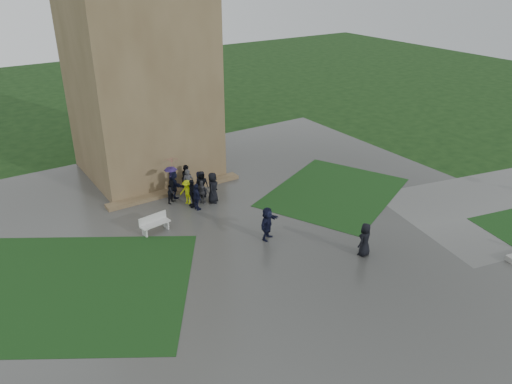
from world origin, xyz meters
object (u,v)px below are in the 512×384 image
tower (136,39)px  bench (155,223)px  pedestrian_near (365,240)px  pedestrian_mid (267,223)px

tower → bench: tower is taller
tower → bench: (-3.10, -8.39, -8.48)m
bench → pedestrian_near: pedestrian_near is taller
tower → bench: size_ratio=10.31×
pedestrian_near → tower: bearing=-89.0°
pedestrian_mid → pedestrian_near: pedestrian_mid is taller
tower → pedestrian_mid: tower is taller
pedestrian_mid → pedestrian_near: bearing=-80.5°
tower → bench: bearing=-110.3°
pedestrian_mid → tower: bearing=68.3°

